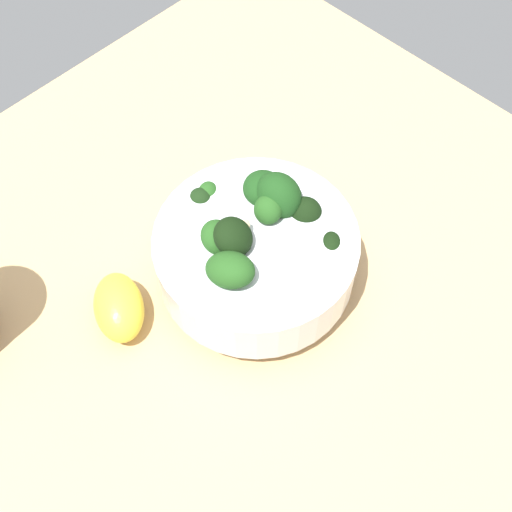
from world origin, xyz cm
name	(u,v)px	position (x,y,z in cm)	size (l,w,h in cm)	color
ground_plane	(254,277)	(0.00, 0.00, -1.72)	(68.46, 68.46, 3.43)	tan
bowl_of_broccoli	(256,250)	(-0.49, -0.74, 4.61)	(18.01, 18.01, 10.42)	white
lemon_wedge	(119,307)	(-12.14, 4.92, 2.01)	(6.87, 4.41, 4.02)	yellow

